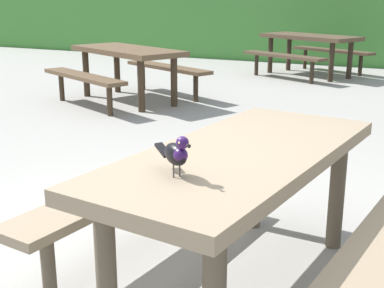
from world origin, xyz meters
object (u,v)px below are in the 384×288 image
Objects in this scene: picnic_table_foreground at (241,185)px; picnic_table_mid_right at (127,62)px; bird_grackle at (177,153)px; picnic_table_far_centre at (309,45)px.

picnic_table_foreground is 0.85× the size of picnic_table_mid_right.
picnic_table_mid_right is at bearing 129.32° from picnic_table_foreground.
picnic_table_foreground is 5.04m from picnic_table_mid_right.
picnic_table_mid_right is at bearing 125.19° from bird_grackle.
picnic_table_foreground is at bearing -78.33° from picnic_table_far_centre.
picnic_table_far_centre is at bearing 101.67° from picnic_table_foreground.
picnic_table_foreground is 7.56m from picnic_table_far_centre.
bird_grackle is at bearing -100.39° from picnic_table_foreground.
bird_grackle is at bearing -79.69° from picnic_table_far_centre.
picnic_table_far_centre is (-1.53, 7.40, 0.00)m from picnic_table_foreground.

